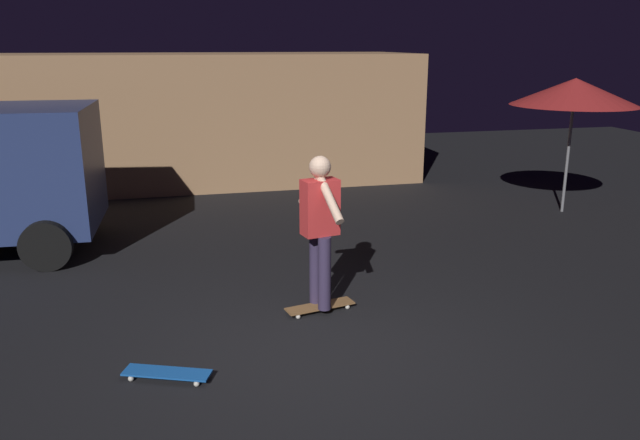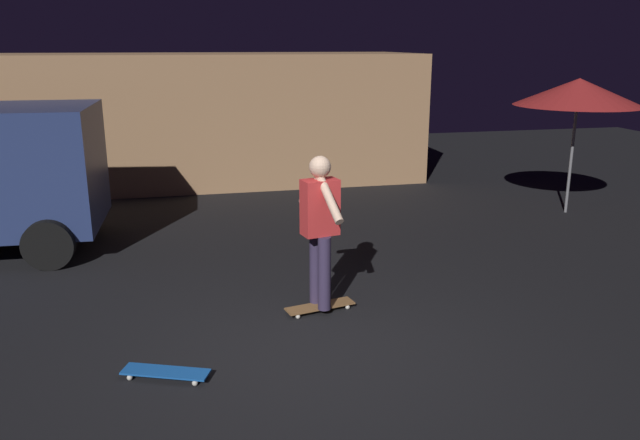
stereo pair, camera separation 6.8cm
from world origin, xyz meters
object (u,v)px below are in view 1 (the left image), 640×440
(skateboard_ridden, at_px, (320,306))
(skater, at_px, (320,221))
(patio_umbrella, at_px, (575,92))
(skateboard_spare, at_px, (167,373))

(skateboard_ridden, height_order, skater, skater)
(patio_umbrella, height_order, skateboard_spare, patio_umbrella)
(patio_umbrella, height_order, skateboard_ridden, patio_umbrella)
(patio_umbrella, distance_m, skater, 6.13)
(skateboard_ridden, bearing_deg, patio_umbrella, 31.56)
(skateboard_ridden, bearing_deg, skater, -99.46)
(skateboard_ridden, relative_size, skateboard_spare, 1.01)
(patio_umbrella, relative_size, skateboard_spare, 2.88)
(skater, bearing_deg, skateboard_ridden, 80.54)
(patio_umbrella, xyz_separation_m, skater, (-5.14, -3.16, -1.04))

